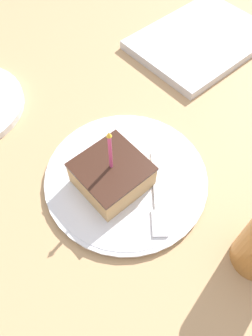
# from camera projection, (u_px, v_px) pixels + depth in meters

# --- Properties ---
(ground_plane) EXTENTS (2.40, 2.40, 0.04)m
(ground_plane) POSITION_uv_depth(u_px,v_px,m) (125.00, 198.00, 0.58)
(ground_plane) COLOR tan
(ground_plane) RESTS_ON ground
(plate) EXTENTS (0.28, 0.28, 0.01)m
(plate) POSITION_uv_depth(u_px,v_px,m) (126.00, 178.00, 0.57)
(plate) COLOR silver
(plate) RESTS_ON ground_plane
(cake_slice) EXTENTS (0.11, 0.10, 0.14)m
(cake_slice) POSITION_uv_depth(u_px,v_px,m) (112.00, 175.00, 0.54)
(cake_slice) COLOR tan
(cake_slice) RESTS_ON plate
(fork) EXTENTS (0.12, 0.13, 0.01)m
(fork) POSITION_uv_depth(u_px,v_px,m) (158.00, 198.00, 0.54)
(fork) COLOR silver
(fork) RESTS_ON plate
(marble_board) EXTENTS (0.31, 0.22, 0.02)m
(marble_board) POSITION_uv_depth(u_px,v_px,m) (201.00, 40.00, 0.77)
(marble_board) COLOR silver
(marble_board) RESTS_ON ground_plane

